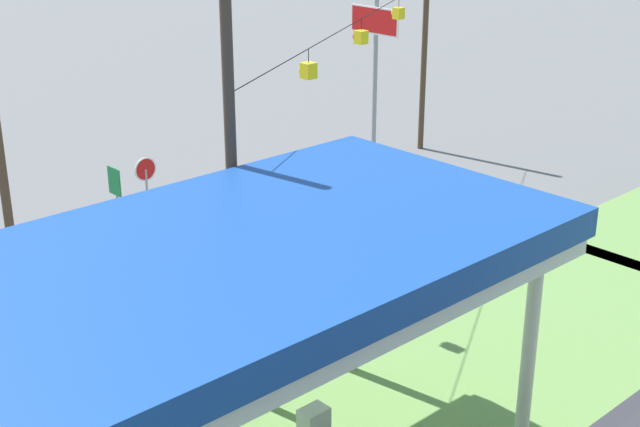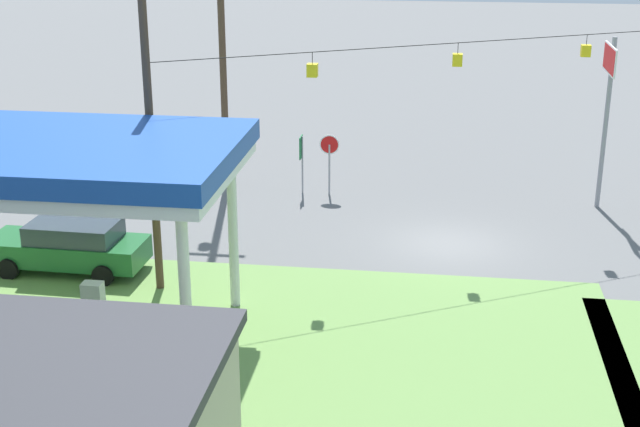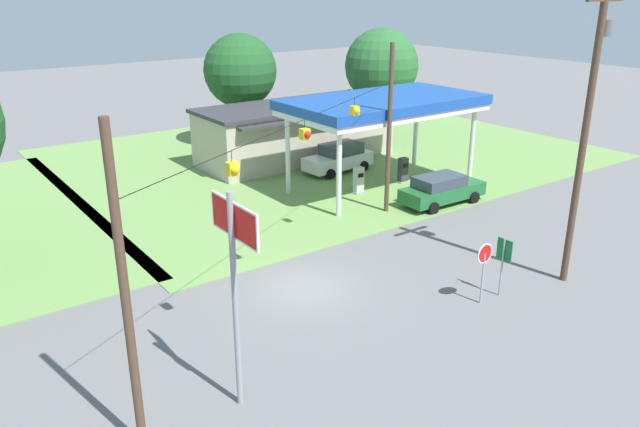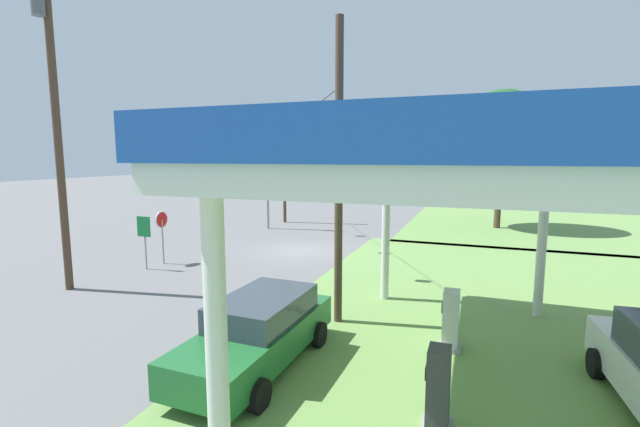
% 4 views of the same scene
% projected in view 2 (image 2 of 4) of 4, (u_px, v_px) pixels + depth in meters
% --- Properties ---
extents(ground_plane, '(160.00, 160.00, 0.00)m').
position_uv_depth(ground_plane, '(448.00, 244.00, 31.00)').
color(ground_plane, slate).
extents(gas_station_canopy, '(11.64, 6.27, 5.52)m').
position_uv_depth(gas_station_canopy, '(15.00, 158.00, 23.03)').
color(gas_station_canopy, silver).
rests_on(gas_station_canopy, ground).
extents(fuel_pump_near, '(0.71, 0.56, 1.60)m').
position_uv_depth(fuel_pump_near, '(94.00, 311.00, 24.21)').
color(fuel_pump_near, gray).
rests_on(fuel_pump_near, ground).
extents(car_at_pumps_front, '(5.12, 2.21, 1.69)m').
position_uv_depth(car_at_pumps_front, '(69.00, 245.00, 28.47)').
color(car_at_pumps_front, '#1E602D').
rests_on(car_at_pumps_front, ground).
extents(stop_sign_roadside, '(0.80, 0.08, 2.50)m').
position_uv_depth(stop_sign_roadside, '(329.00, 151.00, 35.65)').
color(stop_sign_roadside, '#99999E').
rests_on(stop_sign_roadside, ground).
extents(stop_sign_overhead, '(0.22, 2.48, 6.59)m').
position_uv_depth(stop_sign_overhead, '(608.00, 86.00, 33.24)').
color(stop_sign_overhead, gray).
rests_on(stop_sign_overhead, ground).
extents(route_sign, '(0.10, 0.70, 2.40)m').
position_uv_depth(route_sign, '(301.00, 153.00, 35.84)').
color(route_sign, gray).
rests_on(route_sign, ground).
extents(utility_pole_main, '(2.20, 0.44, 11.94)m').
position_uv_depth(utility_pole_main, '(221.00, 26.00, 35.27)').
color(utility_pole_main, '#4C3828').
rests_on(utility_pole_main, ground).
extents(signal_span_gantry, '(17.81, 10.24, 8.94)m').
position_uv_depth(signal_span_gantry, '(455.00, 109.00, 29.42)').
color(signal_span_gantry, '#4C3828').
rests_on(signal_span_gantry, ground).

